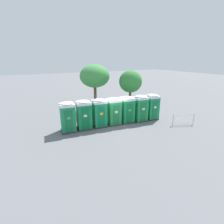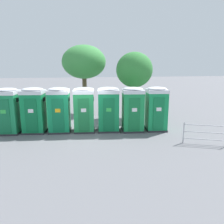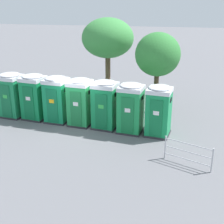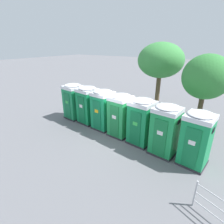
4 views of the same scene
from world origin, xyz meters
The scene contains 10 objects.
ground_plane centered at (0.00, 0.00, 0.00)m, with size 120.00×120.00×0.00m, color slate.
portapotty_0 centered at (-4.14, 0.55, 1.28)m, with size 1.36×1.35×2.54m.
portapotty_1 centered at (-2.75, 0.48, 1.28)m, with size 1.38×1.36×2.54m.
portapotty_2 centered at (-1.36, 0.31, 1.28)m, with size 1.29×1.30×2.54m.
portapotty_3 centered at (0.02, 0.13, 1.28)m, with size 1.27×1.31×2.54m.
portapotty_4 centered at (1.40, -0.01, 1.28)m, with size 1.36×1.35×2.54m.
portapotty_5 centered at (2.77, -0.28, 1.28)m, with size 1.33×1.33×2.54m.
portapotty_6 centered at (4.16, -0.39, 1.28)m, with size 1.32×1.35×2.54m.
street_tree_0 centered at (3.79, 2.95, 3.41)m, with size 2.56×2.56×4.67m.
street_tree_1 centered at (0.41, 5.18, 3.97)m, with size 3.36×3.36×5.28m.
Camera 4 is at (4.73, -7.96, 5.15)m, focal length 28.00 mm.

